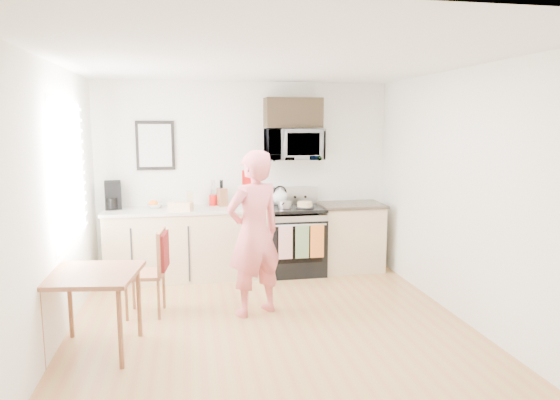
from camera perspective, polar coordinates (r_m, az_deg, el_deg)
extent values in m
plane|color=#AC6C42|center=(5.04, -0.67, -15.12)|extent=(4.60, 4.60, 0.00)
cube|color=white|center=(6.93, -3.95, 2.60)|extent=(4.00, 0.04, 2.60)
cube|color=white|center=(2.49, 8.47, -8.63)|extent=(4.00, 0.04, 2.60)
cube|color=white|center=(4.76, -25.17, -1.02)|extent=(0.04, 4.60, 2.60)
cube|color=white|center=(5.38, 20.80, 0.27)|extent=(0.04, 4.60, 2.60)
cube|color=white|center=(4.64, -0.73, 15.69)|extent=(4.00, 4.60, 0.04)
cube|color=silver|center=(5.50, -23.06, 2.94)|extent=(0.02, 1.40, 1.50)
cube|color=white|center=(5.49, -22.96, 2.95)|extent=(0.01, 1.30, 1.40)
cube|color=tan|center=(6.73, -10.38, -5.06)|extent=(2.10, 0.60, 0.90)
cube|color=beige|center=(6.64, -10.49, -1.11)|extent=(2.14, 0.64, 0.04)
cube|color=tan|center=(7.09, 8.01, -4.30)|extent=(0.84, 0.60, 0.90)
cube|color=black|center=(7.00, 8.09, -0.55)|extent=(0.88, 0.64, 0.04)
cube|color=black|center=(6.87, 1.69, -5.18)|extent=(0.76, 0.65, 0.77)
cube|color=black|center=(6.56, 2.28, -5.29)|extent=(0.61, 0.02, 0.45)
cube|color=#A7A7AB|center=(6.49, 2.29, -2.46)|extent=(0.74, 0.02, 0.14)
cylinder|color=#A7A7AB|center=(6.45, 2.38, -2.88)|extent=(0.68, 0.02, 0.02)
cube|color=black|center=(6.76, 1.71, -0.95)|extent=(0.76, 0.65, 0.04)
cube|color=#A7A7AB|center=(7.01, 1.24, 0.55)|extent=(0.76, 0.08, 0.24)
cube|color=white|center=(6.45, 0.64, -4.87)|extent=(0.18, 0.02, 0.44)
cube|color=#516C48|center=(6.50, 2.55, -4.79)|extent=(0.18, 0.02, 0.44)
cube|color=#CE591E|center=(6.54, 4.27, -4.70)|extent=(0.18, 0.02, 0.44)
imported|color=#A7A7AB|center=(6.78, 1.56, 6.38)|extent=(0.76, 0.51, 0.42)
cube|color=black|center=(6.82, 1.49, 9.93)|extent=(0.76, 0.35, 0.40)
cube|color=black|center=(6.84, -14.06, 6.06)|extent=(0.50, 0.03, 0.65)
cube|color=#ABB1A8|center=(6.82, -14.07, 6.06)|extent=(0.42, 0.01, 0.56)
cube|color=red|center=(6.92, -3.52, 2.59)|extent=(0.20, 0.02, 0.20)
imported|color=#C83748|center=(5.30, -2.99, -3.84)|extent=(0.76, 0.65, 1.77)
cube|color=brown|center=(4.74, -20.78, -7.99)|extent=(0.79, 0.79, 0.04)
cylinder|color=brown|center=(4.69, -25.68, -13.26)|extent=(0.04, 0.04, 0.70)
cylinder|color=brown|center=(4.48, -17.80, -13.84)|extent=(0.04, 0.04, 0.70)
cylinder|color=brown|center=(5.25, -22.86, -10.72)|extent=(0.04, 0.04, 0.70)
cylinder|color=brown|center=(5.07, -15.82, -11.07)|extent=(0.04, 0.04, 0.70)
cube|color=brown|center=(5.56, -15.19, -8.19)|extent=(0.43, 0.43, 0.04)
cube|color=brown|center=(5.47, -13.38, -5.77)|extent=(0.08, 0.39, 0.47)
cube|color=#590F13|center=(5.46, -13.13, -5.68)|extent=(0.10, 0.35, 0.39)
cylinder|color=brown|center=(5.52, -17.14, -10.97)|extent=(0.03, 0.03, 0.43)
cylinder|color=brown|center=(5.45, -13.69, -11.07)|extent=(0.03, 0.03, 0.43)
cylinder|color=brown|center=(5.82, -16.39, -9.89)|extent=(0.03, 0.03, 0.43)
cylinder|color=brown|center=(5.76, -13.13, -9.96)|extent=(0.03, 0.03, 0.43)
cube|color=brown|center=(6.74, -6.63, 0.34)|extent=(0.14, 0.17, 0.24)
cylinder|color=red|center=(6.81, -7.64, -0.01)|extent=(0.11, 0.11, 0.14)
imported|color=white|center=(6.77, -14.08, -0.64)|extent=(0.23, 0.23, 0.05)
cube|color=tan|center=(6.62, -10.23, 0.01)|extent=(0.09, 0.09, 0.22)
cube|color=black|center=(6.82, -18.54, 0.55)|extent=(0.24, 0.27, 0.36)
cylinder|color=black|center=(6.73, -18.64, -0.34)|extent=(0.14, 0.14, 0.14)
cube|color=tan|center=(6.46, -11.30, -0.73)|extent=(0.32, 0.23, 0.11)
cylinder|color=black|center=(6.67, 2.86, -0.83)|extent=(0.25, 0.25, 0.01)
cylinder|color=tan|center=(6.66, 2.86, -0.47)|extent=(0.20, 0.20, 0.07)
sphere|color=white|center=(6.90, 0.00, 0.33)|extent=(0.21, 0.21, 0.21)
cone|color=white|center=(6.88, 0.00, 1.24)|extent=(0.07, 0.07, 0.07)
torus|color=black|center=(6.89, 0.00, 0.88)|extent=(0.19, 0.02, 0.19)
cylinder|color=#A7A7AB|center=(6.63, 0.53, -0.54)|extent=(0.18, 0.18, 0.09)
cylinder|color=black|center=(6.50, 0.37, -0.42)|extent=(0.07, 0.16, 0.02)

